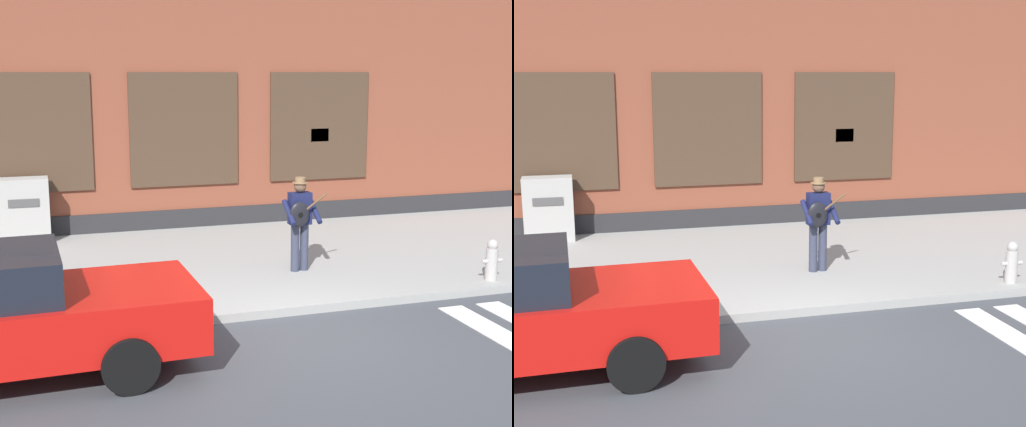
# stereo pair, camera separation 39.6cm
# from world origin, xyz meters

# --- Properties ---
(ground_plane) EXTENTS (160.00, 160.00, 0.00)m
(ground_plane) POSITION_xyz_m (0.00, 0.00, 0.00)
(ground_plane) COLOR #424449
(sidewalk) EXTENTS (28.00, 5.96, 0.13)m
(sidewalk) POSITION_xyz_m (0.00, 3.85, 0.07)
(sidewalk) COLOR #9E9E99
(sidewalk) RESTS_ON ground
(building_backdrop) EXTENTS (28.00, 4.06, 6.02)m
(building_backdrop) POSITION_xyz_m (-0.00, 8.83, 3.00)
(building_backdrop) COLOR brown
(building_backdrop) RESTS_ON ground
(busker) EXTENTS (0.71, 0.52, 1.65)m
(busker) POSITION_xyz_m (1.15, 2.71, 1.07)
(busker) COLOR #33384C
(busker) RESTS_ON sidewalk
(utility_box) EXTENTS (0.99, 0.53, 1.33)m
(utility_box) POSITION_xyz_m (-3.43, 6.38, 0.80)
(utility_box) COLOR #ADADA8
(utility_box) RESTS_ON sidewalk
(fire_hydrant) EXTENTS (0.38, 0.20, 0.70)m
(fire_hydrant) POSITION_xyz_m (4.02, 1.22, 0.48)
(fire_hydrant) COLOR #B2ADA8
(fire_hydrant) RESTS_ON sidewalk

